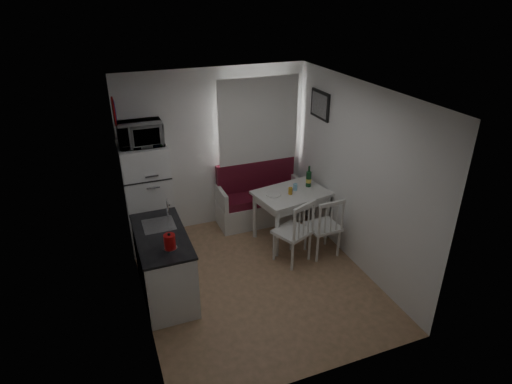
# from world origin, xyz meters

# --- Properties ---
(floor) EXTENTS (3.00, 3.50, 0.02)m
(floor) POSITION_xyz_m (0.00, 0.00, 0.00)
(floor) COLOR #8E704B
(floor) RESTS_ON ground
(ceiling) EXTENTS (3.00, 3.50, 0.02)m
(ceiling) POSITION_xyz_m (0.00, 0.00, 2.60)
(ceiling) COLOR white
(ceiling) RESTS_ON wall_back
(wall_back) EXTENTS (3.00, 0.02, 2.60)m
(wall_back) POSITION_xyz_m (0.00, 1.75, 1.30)
(wall_back) COLOR white
(wall_back) RESTS_ON floor
(wall_front) EXTENTS (3.00, 0.02, 2.60)m
(wall_front) POSITION_xyz_m (0.00, -1.75, 1.30)
(wall_front) COLOR white
(wall_front) RESTS_ON floor
(wall_left) EXTENTS (0.02, 3.50, 2.60)m
(wall_left) POSITION_xyz_m (-1.50, 0.00, 1.30)
(wall_left) COLOR white
(wall_left) RESTS_ON floor
(wall_right) EXTENTS (0.02, 3.50, 2.60)m
(wall_right) POSITION_xyz_m (1.50, 0.00, 1.30)
(wall_right) COLOR white
(wall_right) RESTS_ON floor
(window) EXTENTS (1.22, 0.06, 1.47)m
(window) POSITION_xyz_m (0.70, 1.72, 1.62)
(window) COLOR white
(window) RESTS_ON wall_back
(curtain) EXTENTS (1.35, 0.02, 1.50)m
(curtain) POSITION_xyz_m (0.70, 1.65, 1.68)
(curtain) COLOR white
(curtain) RESTS_ON wall_back
(kitchen_counter) EXTENTS (0.62, 1.32, 1.16)m
(kitchen_counter) POSITION_xyz_m (-1.20, 0.16, 0.46)
(kitchen_counter) COLOR white
(kitchen_counter) RESTS_ON floor
(wall_sign) EXTENTS (0.03, 0.40, 0.40)m
(wall_sign) POSITION_xyz_m (-1.47, 1.45, 2.15)
(wall_sign) COLOR navy
(wall_sign) RESTS_ON wall_left
(picture_frame) EXTENTS (0.04, 0.52, 0.42)m
(picture_frame) POSITION_xyz_m (1.48, 1.10, 2.05)
(picture_frame) COLOR black
(picture_frame) RESTS_ON wall_right
(bench) EXTENTS (1.44, 0.55, 1.03)m
(bench) POSITION_xyz_m (0.66, 1.51, 0.34)
(bench) COLOR white
(bench) RESTS_ON floor
(dining_table) EXTENTS (1.20, 0.93, 0.81)m
(dining_table) POSITION_xyz_m (0.92, 0.80, 0.72)
(dining_table) COLOR white
(dining_table) RESTS_ON floor
(chair_left) EXTENTS (0.61, 0.61, 0.54)m
(chair_left) POSITION_xyz_m (0.67, 0.13, 0.62)
(chair_left) COLOR white
(chair_left) RESTS_ON floor
(chair_right) EXTENTS (0.47, 0.45, 0.51)m
(chair_right) POSITION_xyz_m (1.17, 0.14, 0.59)
(chair_right) COLOR white
(chair_right) RESTS_ON floor
(fridge) EXTENTS (0.67, 0.67, 1.66)m
(fridge) POSITION_xyz_m (-1.18, 1.40, 0.83)
(fridge) COLOR white
(fridge) RESTS_ON floor
(microwave) EXTENTS (0.60, 0.41, 0.33)m
(microwave) POSITION_xyz_m (-1.18, 1.35, 1.83)
(microwave) COLOR white
(microwave) RESTS_ON fridge
(kettle) EXTENTS (0.16, 0.16, 0.22)m
(kettle) POSITION_xyz_m (-1.15, -0.23, 1.01)
(kettle) COLOR #A80D0E
(kettle) RESTS_ON kitchen_counter
(wine_bottle) EXTENTS (0.09, 0.09, 0.34)m
(wine_bottle) POSITION_xyz_m (1.25, 0.90, 0.98)
(wine_bottle) COLOR #14411F
(wine_bottle) RESTS_ON dining_table
(drinking_glass_orange) EXTENTS (0.06, 0.06, 0.11)m
(drinking_glass_orange) POSITION_xyz_m (0.87, 0.75, 0.87)
(drinking_glass_orange) COLOR gold
(drinking_glass_orange) RESTS_ON dining_table
(drinking_glass_blue) EXTENTS (0.06, 0.06, 0.11)m
(drinking_glass_blue) POSITION_xyz_m (1.00, 0.85, 0.87)
(drinking_glass_blue) COLOR #7FBAD9
(drinking_glass_blue) RESTS_ON dining_table
(plate) EXTENTS (0.24, 0.24, 0.02)m
(plate) POSITION_xyz_m (0.62, 0.82, 0.82)
(plate) COLOR white
(plate) RESTS_ON dining_table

